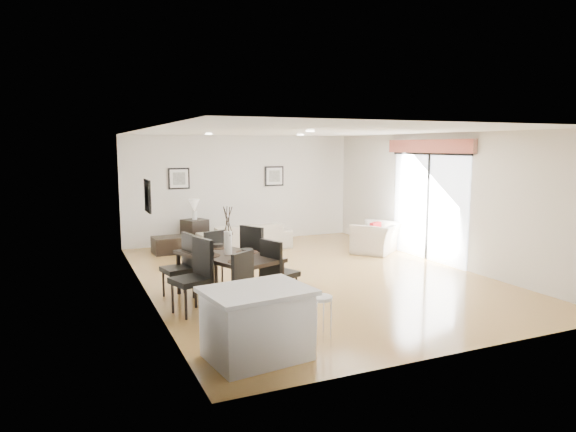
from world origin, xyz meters
name	(u,v)px	position (x,y,z in m)	size (l,w,h in m)	color
ground	(310,276)	(0.00, 0.00, 0.00)	(8.00, 8.00, 0.00)	#B38B49
wall_back	(241,189)	(0.00, 4.00, 1.35)	(6.00, 0.04, 2.70)	silver
wall_front	(464,241)	(0.00, -4.00, 1.35)	(6.00, 0.04, 2.70)	silver
wall_left	(144,213)	(-3.00, 0.00, 1.35)	(0.04, 8.00, 2.70)	silver
wall_right	(439,198)	(3.00, 0.00, 1.35)	(0.04, 8.00, 2.70)	silver
ceiling	(311,131)	(0.00, 0.00, 2.70)	(6.00, 8.00, 0.02)	white
sofa	(245,237)	(-0.32, 2.83, 0.31)	(2.15, 0.84, 0.63)	#A09881
armchair	(376,238)	(2.34, 1.30, 0.34)	(1.06, 0.92, 0.69)	beige
courtyard_plant_a	(541,236)	(5.90, -0.13, 0.37)	(0.66, 0.57, 0.74)	#3F5D28
courtyard_plant_b	(480,228)	(5.68, 1.55, 0.33)	(0.37, 0.37, 0.66)	#3F5D28
dining_table	(228,259)	(-1.86, -0.85, 0.66)	(1.48, 1.98, 0.74)	black
dining_chair_wnear	(196,272)	(-2.47, -1.26, 0.61)	(0.62, 0.62, 1.10)	black
dining_chair_wfar	(183,262)	(-2.48, -0.39, 0.57)	(0.54, 0.54, 1.03)	black
dining_chair_enear	(276,268)	(-1.23, -1.32, 0.56)	(0.58, 0.58, 1.01)	black
dining_chair_efar	(257,254)	(-1.23, -0.45, 0.62)	(0.67, 0.67, 1.10)	black
dining_chair_head	(249,283)	(-1.90, -1.96, 0.55)	(0.61, 0.61, 0.98)	black
dining_chair_foot	(211,254)	(-1.83, 0.26, 0.53)	(0.55, 0.55, 0.95)	black
vase	(228,235)	(-1.86, -0.85, 1.05)	(0.99, 1.52, 0.77)	white
coffee_table	(174,245)	(-1.92, 3.14, 0.19)	(0.95, 0.57, 0.38)	black
side_table	(195,233)	(-1.32, 3.65, 0.34)	(0.50, 0.50, 0.67)	black
table_lamp	(194,206)	(-1.32, 3.65, 0.99)	(0.26, 0.26, 0.49)	white
cushion	(375,230)	(2.24, 1.20, 0.56)	(0.33, 0.10, 0.33)	#AB1618
kitchen_island	(257,323)	(-2.23, -3.17, 0.42)	(1.29, 1.05, 0.82)	silver
bar_stool	(320,303)	(-1.41, -3.17, 0.55)	(0.29, 0.29, 0.64)	silver
framed_print_back_left	(179,179)	(-1.60, 3.97, 1.65)	(0.52, 0.04, 0.52)	black
framed_print_back_right	(274,176)	(0.90, 3.97, 1.65)	(0.52, 0.04, 0.52)	black
framed_print_left_wall	(148,196)	(-2.97, -0.20, 1.65)	(0.04, 0.52, 0.52)	black
sliding_door	(428,182)	(2.96, 0.30, 1.66)	(0.12, 2.70, 2.57)	white
courtyard	(516,207)	(6.16, 0.87, 0.92)	(6.00, 6.00, 2.00)	gray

